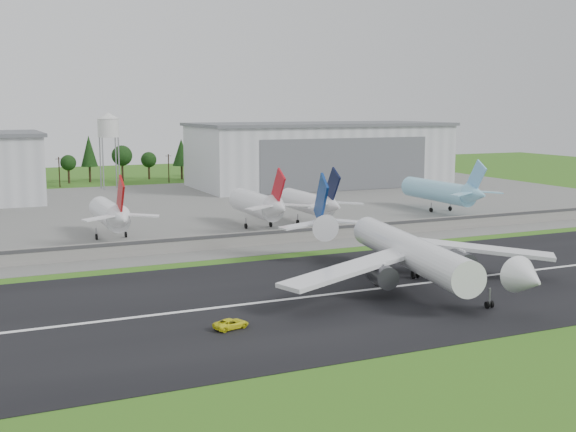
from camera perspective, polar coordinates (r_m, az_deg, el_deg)
name	(u,v)px	position (r m, az deg, el deg)	size (l,w,h in m)	color
ground	(363,309)	(114.68, 5.92, -7.36)	(600.00, 600.00, 0.00)	#205B15
runway	(333,294)	(123.10, 3.58, -6.19)	(320.00, 60.00, 0.10)	black
runway_centerline	(333,294)	(123.09, 3.58, -6.16)	(220.00, 1.00, 0.02)	white
apron	(167,210)	(224.53, -9.58, 0.46)	(320.00, 150.00, 0.10)	slate
blast_fence	(240,240)	(162.92, -3.79, -1.89)	(240.00, 0.61, 3.50)	gray
hangar_east	(320,154)	(291.71, 2.51, 4.91)	(102.00, 47.00, 25.20)	silver
water_tower	(108,125)	(284.87, -14.02, 6.98)	(8.40, 8.40, 29.40)	#99999E
utility_poles	(116,185)	(302.09, -13.42, 2.41)	(230.00, 3.00, 12.00)	black
treeline	(109,181)	(316.77, -13.93, 2.67)	(320.00, 16.00, 22.00)	black
main_airliner	(411,259)	(129.29, 9.71, -3.37)	(56.34, 59.05, 18.17)	white
ground_vehicle	(231,324)	(104.38, -4.53, -8.48)	(2.42, 5.25, 1.46)	yellow
parked_jet_red_a	(112,214)	(176.42, -13.77, 0.13)	(7.36, 31.29, 16.69)	white
parked_jet_red_b	(260,205)	(186.93, -2.20, 0.90)	(7.36, 31.29, 16.89)	silver
parked_jet_navy	(312,203)	(192.93, 1.90, 1.05)	(7.36, 31.29, 16.57)	white
parked_jet_skyblue	(444,191)	(221.28, 12.23, 1.91)	(7.36, 37.29, 16.94)	#8ACFEF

